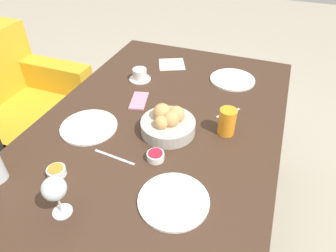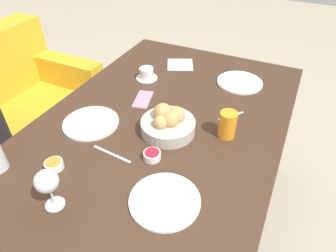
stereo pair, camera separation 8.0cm
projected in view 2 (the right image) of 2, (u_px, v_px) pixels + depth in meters
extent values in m
plane|color=#A89E89|center=(164.00, 217.00, 1.83)|extent=(10.00, 10.00, 0.00)
cube|color=#3D281C|center=(163.00, 122.00, 1.37)|extent=(1.54, 1.05, 0.03)
cube|color=#3D281C|center=(277.00, 125.00, 1.96)|extent=(0.06, 0.06, 0.72)
cube|color=#3D281C|center=(149.00, 92.00, 2.27)|extent=(0.06, 0.06, 0.72)
cube|color=gold|center=(66.00, 93.00, 2.35)|extent=(0.14, 0.70, 0.62)
cylinder|color=#B2ADA3|center=(168.00, 126.00, 1.27)|extent=(0.23, 0.23, 0.05)
sphere|color=tan|center=(163.00, 112.00, 1.27)|extent=(0.08, 0.08, 0.08)
sphere|color=tan|center=(161.00, 122.00, 1.22)|extent=(0.06, 0.06, 0.06)
sphere|color=tan|center=(171.00, 119.00, 1.23)|extent=(0.07, 0.07, 0.07)
sphere|color=tan|center=(176.00, 115.00, 1.25)|extent=(0.07, 0.07, 0.07)
cylinder|color=white|center=(165.00, 201.00, 1.00)|extent=(0.24, 0.24, 0.01)
cylinder|color=white|center=(240.00, 82.00, 1.61)|extent=(0.24, 0.24, 0.01)
cylinder|color=white|center=(91.00, 123.00, 1.33)|extent=(0.25, 0.25, 0.01)
cylinder|color=orange|center=(227.00, 125.00, 1.23)|extent=(0.07, 0.07, 0.12)
cylinder|color=silver|center=(55.00, 204.00, 0.99)|extent=(0.06, 0.06, 0.00)
cylinder|color=silver|center=(52.00, 197.00, 0.96)|extent=(0.01, 0.01, 0.07)
sphere|color=silver|center=(47.00, 181.00, 0.92)|extent=(0.08, 0.08, 0.08)
cylinder|color=white|center=(147.00, 78.00, 1.65)|extent=(0.12, 0.12, 0.01)
cylinder|color=white|center=(147.00, 73.00, 1.63)|extent=(0.08, 0.08, 0.06)
cylinder|color=white|center=(152.00, 155.00, 1.15)|extent=(0.07, 0.07, 0.03)
cylinder|color=#A3192D|center=(152.00, 152.00, 1.14)|extent=(0.06, 0.06, 0.00)
cylinder|color=white|center=(54.00, 165.00, 1.11)|extent=(0.07, 0.07, 0.03)
cylinder|color=#C67F28|center=(53.00, 162.00, 1.10)|extent=(0.06, 0.06, 0.00)
cube|color=#B7B7BC|center=(112.00, 154.00, 1.18)|extent=(0.03, 0.18, 0.00)
cube|color=#B7B7BC|center=(231.00, 116.00, 1.38)|extent=(0.11, 0.10, 0.00)
cube|color=silver|center=(180.00, 65.00, 1.77)|extent=(0.20, 0.20, 0.00)
cube|color=pink|center=(143.00, 99.00, 1.48)|extent=(0.16, 0.11, 0.01)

